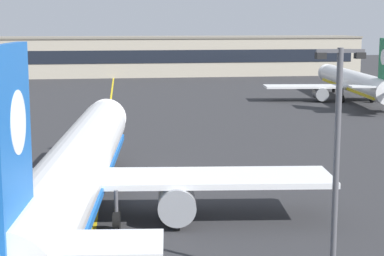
{
  "coord_description": "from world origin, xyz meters",
  "views": [
    {
      "loc": [
        0.14,
        -24.91,
        12.48
      ],
      "look_at": [
        6.2,
        18.63,
        5.18
      ],
      "focal_mm": 61.03,
      "sensor_mm": 36.0,
      "label": 1
    }
  ],
  "objects_px": {
    "airliner_foreground": "(75,170)",
    "apron_lamp_post": "(336,166)",
    "airliner_background": "(355,83)",
    "safety_cone_by_nose_gear": "(93,166)"
  },
  "relations": [
    {
      "from": "airliner_background",
      "to": "apron_lamp_post",
      "type": "height_order",
      "value": "apron_lamp_post"
    },
    {
      "from": "airliner_foreground",
      "to": "airliner_background",
      "type": "distance_m",
      "value": 69.41
    },
    {
      "from": "airliner_background",
      "to": "apron_lamp_post",
      "type": "xyz_separation_m",
      "value": [
        -28.3,
        -68.34,
        3.02
      ]
    },
    {
      "from": "apron_lamp_post",
      "to": "safety_cone_by_nose_gear",
      "type": "height_order",
      "value": "apron_lamp_post"
    },
    {
      "from": "airliner_foreground",
      "to": "apron_lamp_post",
      "type": "height_order",
      "value": "airliner_foreground"
    },
    {
      "from": "airliner_background",
      "to": "safety_cone_by_nose_gear",
      "type": "height_order",
      "value": "airliner_background"
    },
    {
      "from": "airliner_foreground",
      "to": "airliner_background",
      "type": "xyz_separation_m",
      "value": [
        40.46,
        56.4,
        -0.45
      ]
    },
    {
      "from": "airliner_foreground",
      "to": "apron_lamp_post",
      "type": "distance_m",
      "value": 17.23
    },
    {
      "from": "airliner_foreground",
      "to": "apron_lamp_post",
      "type": "xyz_separation_m",
      "value": [
        12.16,
        -11.94,
        2.56
      ]
    },
    {
      "from": "apron_lamp_post",
      "to": "safety_cone_by_nose_gear",
      "type": "distance_m",
      "value": 29.8
    }
  ]
}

